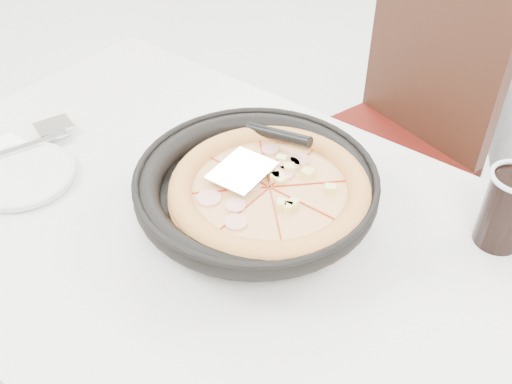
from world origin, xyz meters
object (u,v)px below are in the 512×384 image
Objects in this scene: chair_far at (370,156)px; pizza_pan at (256,196)px; main_table at (211,345)px; pizza at (269,197)px; side_plate at (23,176)px; cola_glass at (506,211)px.

pizza_pan is at bearing 113.67° from chair_far.
pizza reaches higher than main_table.
main_table is 0.68m from chair_far.
side_plate is at bearing -158.91° from main_table.
chair_far is at bearing 100.23° from pizza.
main_table is 6.28× the size of side_plate.
side_plate is at bearing -154.35° from pizza_pan.
side_plate is 1.47× the size of cola_glass.
main_table is at bearing -137.51° from pizza_pan.
pizza is (0.03, -0.01, 0.02)m from pizza_pan.
cola_glass is (0.32, 0.20, 0.00)m from pizza.
main_table is 3.46× the size of pizza_pan.
pizza_pan is 1.05× the size of pizza.
side_plate is at bearing -156.69° from pizza.
pizza_pan is at bearing 25.65° from side_plate.
pizza_pan is at bearing 170.11° from pizza.
pizza is (0.11, -0.61, 0.34)m from chair_far.
cola_glass is at bearing 28.75° from pizza_pan.
main_table is 0.66m from cola_glass.
side_plate is at bearing 84.35° from chair_far.
main_table is 0.43m from pizza_pan.
chair_far is at bearing 97.31° from pizza_pan.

